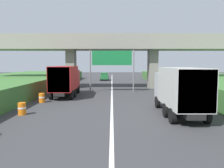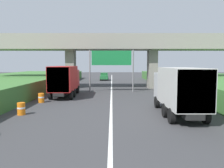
# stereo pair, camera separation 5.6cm
# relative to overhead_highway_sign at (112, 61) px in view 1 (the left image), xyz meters

# --- Properties ---
(lane_centre_stripe) EXTENTS (0.20, 95.42, 0.01)m
(lane_centre_stripe) POSITION_rel_overhead_highway_sign_xyz_m (0.00, -1.95, -4.10)
(lane_centre_stripe) COLOR white
(lane_centre_stripe) RESTS_ON ground
(overpass_bridge) EXTENTS (40.00, 4.80, 8.03)m
(overpass_bridge) POSITION_rel_overhead_highway_sign_xyz_m (0.00, 4.98, 1.99)
(overpass_bridge) COLOR gray
(overpass_bridge) RESTS_ON ground
(overhead_highway_sign) EXTENTS (5.88, 0.18, 5.53)m
(overhead_highway_sign) POSITION_rel_overhead_highway_sign_xyz_m (0.00, 0.00, 0.00)
(overhead_highway_sign) COLOR slate
(overhead_highway_sign) RESTS_ON ground
(truck_silver) EXTENTS (2.44, 7.30, 3.44)m
(truck_silver) POSITION_rel_overhead_highway_sign_xyz_m (4.84, -13.59, -2.17)
(truck_silver) COLOR black
(truck_silver) RESTS_ON ground
(truck_red) EXTENTS (2.44, 7.30, 3.44)m
(truck_red) POSITION_rel_overhead_highway_sign_xyz_m (-5.24, -4.19, -2.17)
(truck_red) COLOR black
(truck_red) RESTS_ON ground
(car_green) EXTENTS (1.86, 4.10, 1.72)m
(car_green) POSITION_rel_overhead_highway_sign_xyz_m (-1.70, 21.39, -3.25)
(car_green) COLOR #236B38
(car_green) RESTS_ON ground
(construction_barrel_2) EXTENTS (0.57, 0.57, 0.90)m
(construction_barrel_2) POSITION_rel_overhead_highway_sign_xyz_m (-6.53, -13.47, -3.64)
(construction_barrel_2) COLOR orange
(construction_barrel_2) RESTS_ON ground
(construction_barrel_3) EXTENTS (0.57, 0.57, 0.90)m
(construction_barrel_3) POSITION_rel_overhead_highway_sign_xyz_m (-6.72, -8.24, -3.64)
(construction_barrel_3) COLOR orange
(construction_barrel_3) RESTS_ON ground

